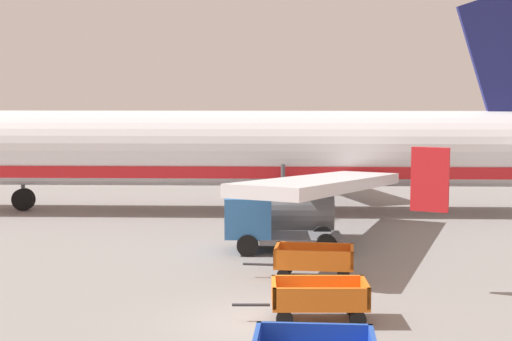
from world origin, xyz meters
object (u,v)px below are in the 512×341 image
(airplane, at_px, (253,150))
(baggage_cart_fourth_in_row, at_px, (314,261))
(service_truck_beside_carts, at_px, (261,222))
(baggage_cart_third_in_row, at_px, (319,299))

(airplane, bearing_deg, baggage_cart_fourth_in_row, -85.00)
(baggage_cart_fourth_in_row, bearing_deg, airplane, 95.00)
(baggage_cart_fourth_in_row, distance_m, service_truck_beside_carts, 4.58)
(airplane, xyz_separation_m, service_truck_beside_carts, (-0.22, -9.15, -1.95))
(service_truck_beside_carts, bearing_deg, baggage_cart_third_in_row, -83.77)
(baggage_cart_third_in_row, bearing_deg, airplane, 92.32)
(baggage_cart_third_in_row, xyz_separation_m, service_truck_beside_carts, (-0.95, 8.66, 0.50))
(airplane, bearing_deg, service_truck_beside_carts, -91.40)
(baggage_cart_third_in_row, distance_m, service_truck_beside_carts, 8.72)
(airplane, relative_size, service_truck_beside_carts, 8.42)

